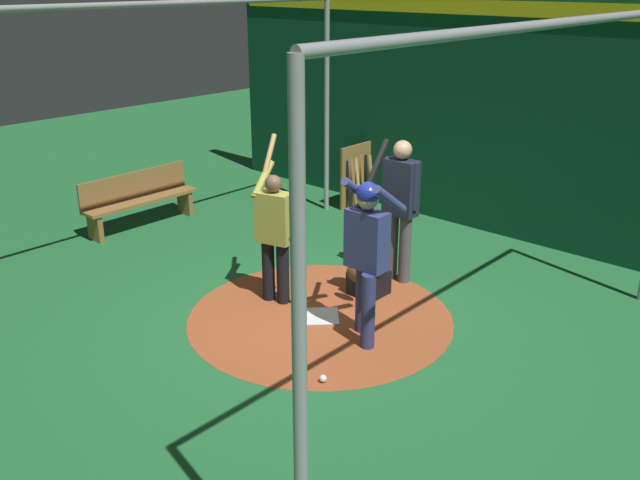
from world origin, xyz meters
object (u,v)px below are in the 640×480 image
object	(u,v)px
visitor	(275,230)
baseball_1	(285,292)
home_plate	(320,316)
batter	(367,246)
umpire	(400,203)
bench	(139,198)
baseball_0	(323,378)
catcher	(367,267)
bat_rack	(365,175)

from	to	relation	value
visitor	baseball_1	distance (m)	0.88
home_plate	baseball_1	size ratio (longest dim) A/B	5.68
batter	visitor	distance (m)	1.38
umpire	visitor	distance (m)	1.65
visitor	bench	size ratio (longest dim) A/B	1.04
visitor	baseball_0	bearing A→B (deg)	44.41
catcher	visitor	world-z (taller)	visitor
umpire	bat_rack	distance (m)	3.25
baseball_0	visitor	bearing A→B (deg)	-120.39
catcher	umpire	bearing A→B (deg)	179.95
umpire	bench	distance (m)	4.33
batter	baseball_1	xyz separation A→B (m)	(-0.15, -1.38, -1.02)
home_plate	baseball_0	size ratio (longest dim) A/B	5.68
catcher	visitor	xyz separation A→B (m)	(0.84, -0.72, 0.53)
bench	baseball_1	distance (m)	3.46
umpire	bat_rack	bearing A→B (deg)	-133.54
catcher	baseball_1	world-z (taller)	catcher
catcher	baseball_0	world-z (taller)	catcher
baseball_0	batter	bearing A→B (deg)	-165.26
visitor	baseball_0	world-z (taller)	visitor
home_plate	bench	world-z (taller)	bench
visitor	bat_rack	distance (m)	4.04
catcher	umpire	xyz separation A→B (m)	(-0.63, 0.00, 0.65)
catcher	baseball_1	bearing A→B (deg)	-46.72
home_plate	bat_rack	world-z (taller)	bat_rack
baseball_1	umpire	bearing A→B (deg)	151.05
visitor	baseball_1	xyz separation A→B (m)	(-0.16, -0.01, -0.86)
bat_rack	bench	size ratio (longest dim) A/B	0.63
batter	bench	bearing A→B (deg)	-94.88
visitor	bench	xyz separation A→B (m)	(-0.41, -3.44, -0.45)
bat_rack	baseball_1	bearing A→B (deg)	24.33
baseball_1	baseball_0	bearing A→B (deg)	55.86
baseball_0	bat_rack	bearing A→B (deg)	-145.15
home_plate	batter	bearing A→B (deg)	87.78
umpire	bench	world-z (taller)	umpire
umpire	visitor	world-z (taller)	visitor
catcher	bench	world-z (taller)	catcher
baseball_0	baseball_1	xyz separation A→B (m)	(-1.11, -1.63, 0.00)
batter	home_plate	bearing A→B (deg)	-92.22
bat_rack	baseball_1	xyz separation A→B (m)	(3.53, 1.59, -0.45)
umpire	baseball_0	distance (m)	2.77
home_plate	catcher	world-z (taller)	catcher
catcher	bench	bearing A→B (deg)	-84.09
umpire	baseball_0	world-z (taller)	umpire
batter	visitor	world-z (taller)	batter
bat_rack	batter	bearing A→B (deg)	38.95
visitor	bat_rack	world-z (taller)	visitor
batter	bat_rack	bearing A→B (deg)	-141.05
home_plate	batter	xyz separation A→B (m)	(0.03, 0.68, 1.06)
bat_rack	home_plate	bearing A→B (deg)	32.14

